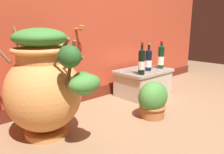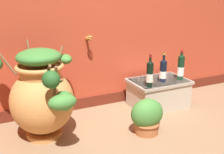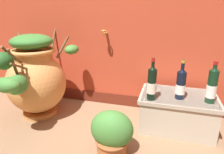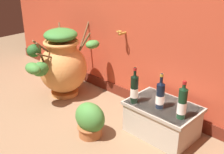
# 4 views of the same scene
# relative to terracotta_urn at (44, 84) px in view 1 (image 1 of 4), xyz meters

# --- Properties ---
(ground_plane) EXTENTS (7.00, 7.00, 0.00)m
(ground_plane) POSITION_rel_terracotta_urn_xyz_m (0.65, -0.68, -0.39)
(ground_plane) COLOR #896B4C
(terracotta_urn) EXTENTS (0.72, 1.07, 0.82)m
(terracotta_urn) POSITION_rel_terracotta_urn_xyz_m (0.00, 0.00, 0.00)
(terracotta_urn) COLOR #D68E4C
(terracotta_urn) RESTS_ON ground_plane
(stone_ledge) EXTENTS (0.62, 0.42, 0.30)m
(stone_ledge) POSITION_rel_terracotta_urn_xyz_m (1.27, 0.13, -0.22)
(stone_ledge) COLOR beige
(stone_ledge) RESTS_ON ground_plane
(wine_bottle_left) EXTENTS (0.07, 0.07, 0.33)m
(wine_bottle_left) POSITION_rel_terracotta_urn_xyz_m (1.06, -0.01, 0.05)
(wine_bottle_left) COLOR black
(wine_bottle_left) RESTS_ON stone_ledge
(wine_bottle_middle) EXTENTS (0.07, 0.07, 0.32)m
(wine_bottle_middle) POSITION_rel_terracotta_urn_xyz_m (1.49, 0.06, 0.05)
(wine_bottle_middle) COLOR black
(wine_bottle_middle) RESTS_ON stone_ledge
(wine_bottle_right) EXTENTS (0.07, 0.07, 0.31)m
(wine_bottle_right) POSITION_rel_terracotta_urn_xyz_m (1.27, 0.07, 0.04)
(wine_bottle_right) COLOR black
(wine_bottle_right) RESTS_ON stone_ledge
(potted_shrub) EXTENTS (0.30, 0.23, 0.32)m
(potted_shrub) POSITION_rel_terracotta_urn_xyz_m (0.83, -0.33, -0.23)
(potted_shrub) COLOR #B26638
(potted_shrub) RESTS_ON ground_plane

